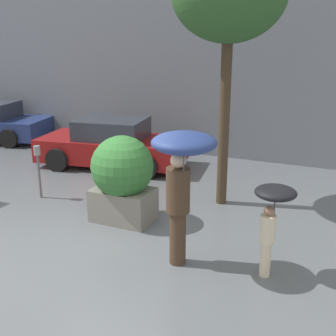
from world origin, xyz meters
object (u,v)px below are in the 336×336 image
(parking_meter, at_px, (38,160))
(parked_car_near, at_px, (113,144))
(planter_box, at_px, (122,176))
(person_adult, at_px, (182,167))
(person_child, at_px, (272,209))

(parking_meter, bearing_deg, parked_car_near, 86.51)
(planter_box, relative_size, parked_car_near, 0.40)
(person_adult, xyz_separation_m, person_child, (1.27, 0.30, -0.54))
(planter_box, bearing_deg, parked_car_near, 124.41)
(planter_box, bearing_deg, person_adult, -34.22)
(person_child, height_order, parking_meter, person_child)
(parked_car_near, xyz_separation_m, parking_meter, (-0.17, -2.75, 0.25))
(person_adult, distance_m, parked_car_near, 5.68)
(person_adult, height_order, parking_meter, person_adult)
(parking_meter, bearing_deg, person_child, -12.16)
(planter_box, distance_m, parking_meter, 2.27)
(person_child, relative_size, parking_meter, 1.18)
(person_adult, xyz_separation_m, parking_meter, (-3.90, 1.41, -0.74))
(parked_car_near, relative_size, parking_meter, 3.56)
(person_child, xyz_separation_m, parking_meter, (-5.17, 1.11, -0.19))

